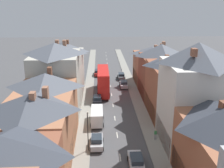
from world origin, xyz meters
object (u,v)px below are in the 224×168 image
double_decker_bus_lead (103,81)px  car_far_grey (97,99)px  car_parked_left_a (98,72)px  car_mid_black (136,161)px  pedestrian_mid_left (155,134)px  car_parked_left_b (124,84)px  delivery_van (97,116)px  street_lamp (88,129)px  car_parked_right_a (97,141)px  car_near_silver (121,76)px

double_decker_bus_lead → car_far_grey: (-1.29, -6.29, -1.99)m
double_decker_bus_lead → car_parked_left_a: bearing=95.2°
car_mid_black → pedestrian_mid_left: bearing=59.7°
car_mid_black → car_parked_left_b: car_parked_left_b is taller
car_far_grey → pedestrian_mid_left: pedestrian_mid_left is taller
car_mid_black → car_parked_left_b: size_ratio=1.10×
pedestrian_mid_left → delivery_van: bearing=144.7°
car_far_grey → street_lamp: street_lamp is taller
car_mid_black → pedestrian_mid_left: 7.38m
double_decker_bus_lead → street_lamp: 23.65m
car_parked_right_a → car_parked_left_b: size_ratio=0.99×
car_near_silver → car_far_grey: 17.87m
car_far_grey → car_parked_right_a: bearing=-90.0°
car_near_silver → car_far_grey: size_ratio=1.07×
car_parked_left_a → car_parked_left_b: car_parked_left_a is taller
car_parked_right_a → car_near_silver: bearing=79.4°
car_parked_right_a → pedestrian_mid_left: (8.62, 1.33, 0.20)m
car_parked_right_a → car_mid_black: bearing=-45.8°
car_parked_left_b → delivery_van: size_ratio=0.77×
pedestrian_mid_left → car_parked_left_a: bearing=103.7°
car_parked_left_a → delivery_van: bearing=-90.0°
car_parked_left_a → street_lamp: (-1.15, -37.68, 2.41)m
car_parked_left_b → pedestrian_mid_left: (2.42, -24.59, 0.21)m
car_parked_right_a → delivery_van: bearing=90.0°
car_near_silver → street_lamp: size_ratio=0.74×
car_parked_left_b → car_far_grey: size_ratio=1.06×
car_near_silver → car_parked_left_b: size_ratio=1.01×
car_parked_left_a → street_lamp: bearing=-91.7°
car_parked_left_b → delivery_van: bearing=-108.5°
car_near_silver → car_far_grey: bearing=-110.3°
car_parked_right_a → car_parked_left_a: bearing=90.0°
car_near_silver → car_parked_left_a: size_ratio=0.89×
car_near_silver → street_lamp: (-7.35, -33.98, 2.45)m
car_near_silver → car_mid_black: bearing=-92.0°
car_far_grey → delivery_van: size_ratio=0.73×
car_parked_left_b → car_mid_black: bearing=-92.4°
car_parked_left_a → pedestrian_mid_left: pedestrian_mid_left is taller
car_parked_left_a → car_far_grey: (0.00, -20.46, -0.01)m
double_decker_bus_lead → car_parked_left_a: double_decker_bus_lead is taller
pedestrian_mid_left → car_near_silver: bearing=94.4°
car_parked_left_b → car_far_grey: (-6.20, -9.67, -0.00)m
car_near_silver → car_parked_left_b: car_parked_left_b is taller
delivery_van → double_decker_bus_lead: bearing=85.1°
car_far_grey → street_lamp: 17.43m
car_near_silver → car_mid_black: (-1.30, -38.05, 0.01)m
double_decker_bus_lead → car_far_grey: size_ratio=2.84×
car_mid_black → pedestrian_mid_left: size_ratio=2.76×
car_parked_left_a → car_parked_left_b: bearing=-60.1°
car_parked_right_a → car_mid_black: 7.03m
car_parked_left_a → car_parked_left_b: 12.45m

